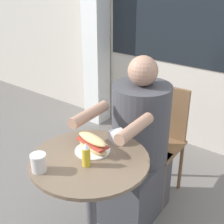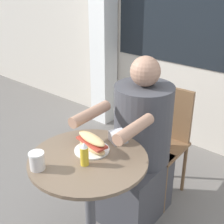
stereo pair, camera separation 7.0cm
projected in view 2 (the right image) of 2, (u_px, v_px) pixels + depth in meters
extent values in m
cube|color=silver|center=(103.00, 17.00, 3.31)|extent=(0.22, 0.22, 2.40)
cylinder|color=brown|center=(88.00, 159.00, 1.68)|extent=(0.65, 0.65, 0.02)
cylinder|color=#515156|center=(90.00, 212.00, 1.84)|extent=(0.06, 0.06, 0.72)
cube|color=brown|center=(158.00, 146.00, 2.39)|extent=(0.40, 0.40, 0.02)
cube|color=brown|center=(171.00, 113.00, 2.42)|extent=(0.35, 0.05, 0.42)
cylinder|color=brown|center=(164.00, 189.00, 2.27)|extent=(0.03, 0.03, 0.43)
cylinder|color=brown|center=(127.00, 173.00, 2.45)|extent=(0.03, 0.03, 0.43)
cylinder|color=brown|center=(184.00, 168.00, 2.51)|extent=(0.03, 0.03, 0.43)
cylinder|color=brown|center=(149.00, 155.00, 2.69)|extent=(0.03, 0.03, 0.43)
cube|color=#424247|center=(135.00, 188.00, 2.27)|extent=(0.40, 0.51, 0.45)
cylinder|color=#424247|center=(143.00, 124.00, 2.11)|extent=(0.39, 0.39, 0.54)
sphere|color=tan|center=(145.00, 71.00, 1.96)|extent=(0.19, 0.19, 0.19)
cylinder|color=tan|center=(134.00, 129.00, 1.70)|extent=(0.08, 0.32, 0.07)
cylinder|color=tan|center=(90.00, 114.00, 1.87)|extent=(0.08, 0.32, 0.07)
cylinder|color=white|center=(92.00, 150.00, 1.74)|extent=(0.20, 0.20, 0.01)
ellipsoid|color=#DBB77A|center=(92.00, 146.00, 1.73)|extent=(0.23, 0.11, 0.04)
cube|color=#B74233|center=(92.00, 142.00, 1.72)|extent=(0.21, 0.11, 0.01)
ellipsoid|color=#DBB77A|center=(92.00, 138.00, 1.71)|extent=(0.23, 0.11, 0.04)
cylinder|color=silver|center=(37.00, 162.00, 1.57)|extent=(0.08, 0.08, 0.08)
cylinder|color=white|center=(36.00, 154.00, 1.55)|extent=(0.08, 0.08, 0.01)
cube|color=silver|center=(118.00, 137.00, 1.83)|extent=(0.12, 0.12, 0.06)
cylinder|color=gold|center=(84.00, 156.00, 1.60)|extent=(0.04, 0.04, 0.10)
cone|color=white|center=(84.00, 145.00, 1.57)|extent=(0.04, 0.04, 0.03)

